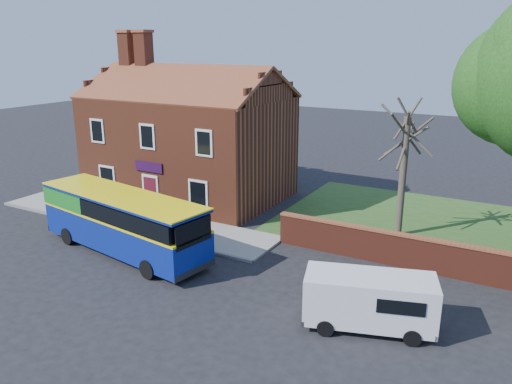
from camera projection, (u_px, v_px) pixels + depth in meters
The scene contains 7 objects.
ground at pixel (164, 289), 20.74m from camera, with size 120.00×120.00×0.00m, color black.
pavement at pixel (132, 219), 28.79m from camera, with size 18.00×3.50×0.12m, color gray.
kerb at pixel (110, 228), 27.33m from camera, with size 18.00×0.15×0.14m, color slate.
shop_building at pixel (189, 145), 32.65m from camera, with size 12.30×8.13×10.50m.
bus at pixel (119, 218), 24.07m from camera, with size 9.99×4.00×2.96m.
van_near at pixel (370, 299), 17.63m from camera, with size 4.89×3.08×2.00m.
bare_tree at pixel (403, 171), 25.50m from camera, with size 2.59×3.08×6.90m.
Camera 1 is at (12.47, -14.47, 9.82)m, focal length 35.00 mm.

